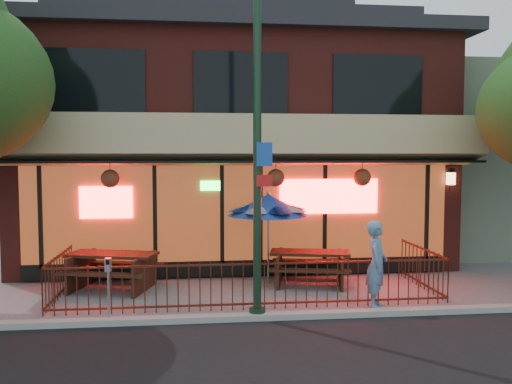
# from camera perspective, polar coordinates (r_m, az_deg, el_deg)

# --- Properties ---
(ground) EXTENTS (80.00, 80.00, 0.00)m
(ground) POSITION_cam_1_polar(r_m,az_deg,el_deg) (11.24, -0.11, -12.54)
(ground) COLOR gray
(ground) RESTS_ON ground
(curb) EXTENTS (80.00, 0.25, 0.12)m
(curb) POSITION_cam_1_polar(r_m,az_deg,el_deg) (10.75, 0.19, -12.99)
(curb) COLOR #999993
(curb) RESTS_ON ground
(restaurant_building) EXTENTS (12.96, 9.49, 8.05)m
(restaurant_building) POSITION_cam_1_polar(r_m,az_deg,el_deg) (17.89, -2.67, 6.96)
(restaurant_building) COLOR maroon
(restaurant_building) RESTS_ON ground
(neighbor_building) EXTENTS (6.00, 7.00, 6.00)m
(neighbor_building) POSITION_cam_1_polar(r_m,az_deg,el_deg) (21.05, 22.51, 3.15)
(neighbor_building) COLOR slate
(neighbor_building) RESTS_ON ground
(patio_fence) EXTENTS (8.44, 2.62, 1.00)m
(patio_fence) POSITION_cam_1_polar(r_m,az_deg,el_deg) (11.57, -0.39, -8.84)
(patio_fence) COLOR #4B1B10
(patio_fence) RESTS_ON ground
(street_light) EXTENTS (0.43, 0.32, 7.00)m
(street_light) POSITION_cam_1_polar(r_m,az_deg,el_deg) (10.38, 0.15, 3.71)
(street_light) COLOR #16311E
(street_light) RESTS_ON ground
(picnic_table_left) EXTENTS (2.39, 2.06, 0.87)m
(picnic_table_left) POSITION_cam_1_polar(r_m,az_deg,el_deg) (13.35, -14.88, -7.49)
(picnic_table_left) COLOR #3B2215
(picnic_table_left) RESTS_ON ground
(picnic_table_right) EXTENTS (2.20, 1.86, 0.82)m
(picnic_table_right) POSITION_cam_1_polar(r_m,az_deg,el_deg) (13.46, 5.69, -7.42)
(picnic_table_right) COLOR #332112
(picnic_table_right) RESTS_ON ground
(patio_umbrella) EXTENTS (2.01, 2.01, 2.30)m
(patio_umbrella) POSITION_cam_1_polar(r_m,az_deg,el_deg) (13.29, 1.30, -1.35)
(patio_umbrella) COLOR gray
(patio_umbrella) RESTS_ON ground
(pedestrian) EXTENTS (0.65, 0.78, 1.82)m
(pedestrian) POSITION_cam_1_polar(r_m,az_deg,el_deg) (11.68, 12.58, -7.42)
(pedestrian) COLOR #5485A9
(pedestrian) RESTS_ON ground
(parking_meter_near) EXTENTS (0.12, 0.11, 1.25)m
(parking_meter_near) POSITION_cam_1_polar(r_m,az_deg,el_deg) (10.70, -15.28, -8.85)
(parking_meter_near) COLOR #9C9EA4
(parking_meter_near) RESTS_ON ground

